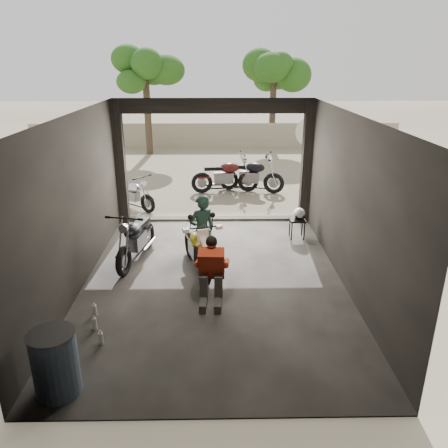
{
  "coord_description": "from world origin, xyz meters",
  "views": [
    {
      "loc": [
        0.06,
        -7.6,
        4.08
      ],
      "look_at": [
        0.21,
        0.6,
        0.98
      ],
      "focal_mm": 35.0,
      "sensor_mm": 36.0,
      "label": 1
    }
  ],
  "objects_px": {
    "sign_post": "(310,146)",
    "main_bike": "(197,244)",
    "oil_drum": "(56,364)",
    "outside_bike_c": "(251,172)",
    "mechanic": "(211,274)",
    "left_bike": "(136,235)",
    "rider": "(202,231)",
    "outside_bike_a": "(133,192)",
    "outside_bike_b": "(225,173)",
    "helmet": "(299,213)",
    "stool": "(297,222)"
  },
  "relations": [
    {
      "from": "left_bike",
      "to": "mechanic",
      "type": "bearing_deg",
      "value": -36.08
    },
    {
      "from": "main_bike",
      "to": "outside_bike_a",
      "type": "relative_size",
      "value": 1.13
    },
    {
      "from": "outside_bike_a",
      "to": "left_bike",
      "type": "bearing_deg",
      "value": -130.1
    },
    {
      "from": "main_bike",
      "to": "outside_bike_c",
      "type": "height_order",
      "value": "outside_bike_c"
    },
    {
      "from": "outside_bike_a",
      "to": "outside_bike_c",
      "type": "xyz_separation_m",
      "value": [
        3.54,
        1.7,
        0.13
      ]
    },
    {
      "from": "left_bike",
      "to": "mechanic",
      "type": "xyz_separation_m",
      "value": [
        1.62,
        -1.78,
        -0.0
      ]
    },
    {
      "from": "rider",
      "to": "oil_drum",
      "type": "bearing_deg",
      "value": 40.84
    },
    {
      "from": "left_bike",
      "to": "sign_post",
      "type": "distance_m",
      "value": 5.96
    },
    {
      "from": "helmet",
      "to": "outside_bike_a",
      "type": "bearing_deg",
      "value": 163.07
    },
    {
      "from": "oil_drum",
      "to": "mechanic",
      "type": "bearing_deg",
      "value": 48.34
    },
    {
      "from": "sign_post",
      "to": "oil_drum",
      "type": "bearing_deg",
      "value": -142.65
    },
    {
      "from": "stool",
      "to": "helmet",
      "type": "relative_size",
      "value": 1.72
    },
    {
      "from": "left_bike",
      "to": "outside_bike_b",
      "type": "xyz_separation_m",
      "value": [
        2.01,
        5.17,
        0.06
      ]
    },
    {
      "from": "mechanic",
      "to": "helmet",
      "type": "bearing_deg",
      "value": 58.58
    },
    {
      "from": "main_bike",
      "to": "mechanic",
      "type": "xyz_separation_m",
      "value": [
        0.31,
        -1.32,
        0.01
      ]
    },
    {
      "from": "stool",
      "to": "oil_drum",
      "type": "xyz_separation_m",
      "value": [
        -4.0,
        -5.17,
        0.02
      ]
    },
    {
      "from": "sign_post",
      "to": "main_bike",
      "type": "bearing_deg",
      "value": -147.13
    },
    {
      "from": "outside_bike_a",
      "to": "rider",
      "type": "xyz_separation_m",
      "value": [
        2.11,
        -3.73,
        0.24
      ]
    },
    {
      "from": "outside_bike_a",
      "to": "sign_post",
      "type": "height_order",
      "value": "sign_post"
    },
    {
      "from": "rider",
      "to": "sign_post",
      "type": "height_order",
      "value": "sign_post"
    },
    {
      "from": "rider",
      "to": "outside_bike_c",
      "type": "bearing_deg",
      "value": -129.09
    },
    {
      "from": "outside_bike_c",
      "to": "oil_drum",
      "type": "relative_size",
      "value": 2.13
    },
    {
      "from": "outside_bike_c",
      "to": "sign_post",
      "type": "height_order",
      "value": "sign_post"
    },
    {
      "from": "rider",
      "to": "sign_post",
      "type": "distance_m",
      "value": 5.12
    },
    {
      "from": "main_bike",
      "to": "oil_drum",
      "type": "bearing_deg",
      "value": -130.71
    },
    {
      "from": "outside_bike_c",
      "to": "main_bike",
      "type": "bearing_deg",
      "value": -177.51
    },
    {
      "from": "outside_bike_c",
      "to": "helmet",
      "type": "distance_m",
      "value": 4.11
    },
    {
      "from": "left_bike",
      "to": "rider",
      "type": "height_order",
      "value": "rider"
    },
    {
      "from": "stool",
      "to": "sign_post",
      "type": "distance_m",
      "value": 3.07
    },
    {
      "from": "oil_drum",
      "to": "stool",
      "type": "bearing_deg",
      "value": 52.29
    },
    {
      "from": "outside_bike_a",
      "to": "outside_bike_c",
      "type": "height_order",
      "value": "outside_bike_c"
    },
    {
      "from": "outside_bike_a",
      "to": "sign_post",
      "type": "relative_size",
      "value": 0.59
    },
    {
      "from": "outside_bike_c",
      "to": "rider",
      "type": "xyz_separation_m",
      "value": [
        -1.43,
        -5.43,
        0.11
      ]
    },
    {
      "from": "sign_post",
      "to": "rider",
      "type": "bearing_deg",
      "value": -147.98
    },
    {
      "from": "outside_bike_a",
      "to": "oil_drum",
      "type": "distance_m",
      "value": 7.54
    },
    {
      "from": "mechanic",
      "to": "main_bike",
      "type": "bearing_deg",
      "value": 106.26
    },
    {
      "from": "left_bike",
      "to": "rider",
      "type": "distance_m",
      "value": 1.43
    },
    {
      "from": "stool",
      "to": "helmet",
      "type": "xyz_separation_m",
      "value": [
        0.04,
        0.04,
        0.21
      ]
    },
    {
      "from": "outside_bike_a",
      "to": "mechanic",
      "type": "xyz_separation_m",
      "value": [
        2.31,
        -5.33,
        0.07
      ]
    },
    {
      "from": "sign_post",
      "to": "stool",
      "type": "bearing_deg",
      "value": -127.07
    },
    {
      "from": "left_bike",
      "to": "outside_bike_b",
      "type": "bearing_deg",
      "value": 80.43
    },
    {
      "from": "main_bike",
      "to": "outside_bike_c",
      "type": "bearing_deg",
      "value": 59.35
    },
    {
      "from": "outside_bike_b",
      "to": "stool",
      "type": "bearing_deg",
      "value": -163.37
    },
    {
      "from": "rider",
      "to": "outside_bike_b",
      "type": "bearing_deg",
      "value": -120.69
    },
    {
      "from": "main_bike",
      "to": "outside_bike_a",
      "type": "distance_m",
      "value": 4.48
    },
    {
      "from": "helmet",
      "to": "oil_drum",
      "type": "xyz_separation_m",
      "value": [
        -4.04,
        -5.22,
        -0.19
      ]
    },
    {
      "from": "outside_bike_b",
      "to": "helmet",
      "type": "xyz_separation_m",
      "value": [
        1.69,
        -3.94,
        -0.01
      ]
    },
    {
      "from": "main_bike",
      "to": "mechanic",
      "type": "bearing_deg",
      "value": -92.54
    },
    {
      "from": "main_bike",
      "to": "rider",
      "type": "bearing_deg",
      "value": 53.54
    },
    {
      "from": "left_bike",
      "to": "sign_post",
      "type": "relative_size",
      "value": 0.67
    }
  ]
}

